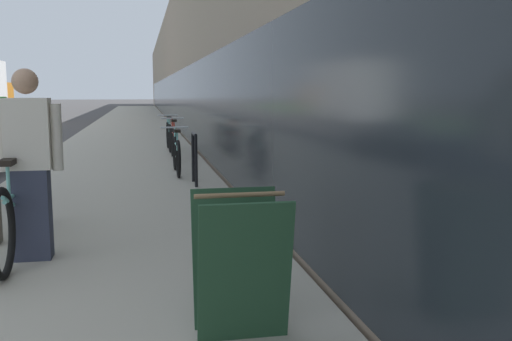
% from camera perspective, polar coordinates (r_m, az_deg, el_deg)
% --- Properties ---
extents(sidewalk_slab, '(3.63, 70.00, 0.11)m').
position_cam_1_polar(sidewalk_slab, '(24.09, -12.49, 4.05)').
color(sidewalk_slab, '#B2AA99').
rests_on(sidewalk_slab, ground).
extents(storefront_facade, '(10.01, 70.00, 5.73)m').
position_cam_1_polar(storefront_facade, '(32.68, -0.08, 10.13)').
color(storefront_facade, gray).
rests_on(storefront_facade, ground).
extents(tandem_bicycle, '(0.52, 2.48, 0.95)m').
position_cam_1_polar(tandem_bicycle, '(5.85, -22.23, -3.60)').
color(tandem_bicycle, black).
rests_on(tandem_bicycle, sidewalk_slab).
extents(person_rider, '(0.58, 0.23, 1.71)m').
position_cam_1_polar(person_rider, '(5.46, -21.70, 0.51)').
color(person_rider, '#33384C').
rests_on(person_rider, sidewalk_slab).
extents(bike_rack_hoop, '(0.05, 0.60, 0.84)m').
position_cam_1_polar(bike_rack_hoop, '(9.30, -6.18, 1.75)').
color(bike_rack_hoop, black).
rests_on(bike_rack_hoop, sidewalk_slab).
extents(cruiser_bike_nearest, '(0.52, 1.68, 0.84)m').
position_cam_1_polar(cruiser_bike_nearest, '(10.56, -7.95, 1.62)').
color(cruiser_bike_nearest, black).
rests_on(cruiser_bike_nearest, sidewalk_slab).
extents(cruiser_bike_middle, '(0.52, 1.69, 0.91)m').
position_cam_1_polar(cruiser_bike_middle, '(12.84, -8.24, 2.83)').
color(cruiser_bike_middle, black).
rests_on(cruiser_bike_middle, sidewalk_slab).
extents(cruiser_bike_farthest, '(0.52, 1.85, 0.89)m').
position_cam_1_polar(cruiser_bike_farthest, '(14.77, -8.71, 3.47)').
color(cruiser_bike_farthest, black).
rests_on(cruiser_bike_farthest, sidewalk_slab).
extents(sandwich_board_sign, '(0.56, 0.56, 0.90)m').
position_cam_1_polar(sandwich_board_sign, '(3.59, -1.60, -9.26)').
color(sandwich_board_sign, '#23472D').
rests_on(sandwich_board_sign, sidewalk_slab).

